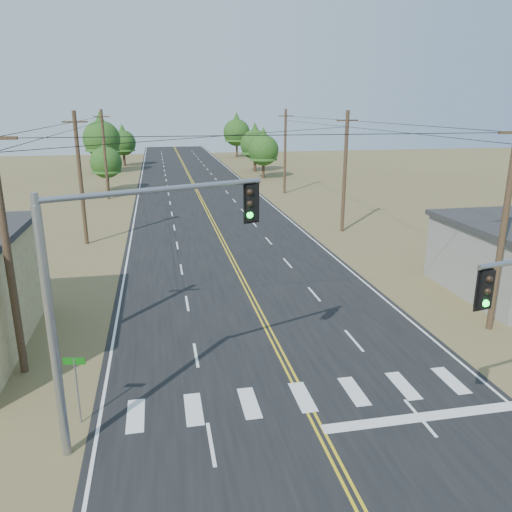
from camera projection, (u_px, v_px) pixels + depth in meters
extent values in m
cube|color=black|center=(224.00, 243.00, 39.02)|extent=(15.00, 200.00, 0.02)
cylinder|color=#4C3826|center=(7.00, 253.00, 18.73)|extent=(0.30, 0.30, 10.00)
cylinder|color=#4C3826|center=(81.00, 180.00, 37.52)|extent=(0.30, 0.30, 10.00)
cube|color=#4C3826|center=(75.00, 122.00, 36.31)|extent=(1.80, 0.12, 0.12)
cylinder|color=#4C3826|center=(105.00, 155.00, 56.31)|extent=(0.30, 0.30, 10.00)
cube|color=#4C3826|center=(102.00, 117.00, 55.11)|extent=(1.80, 0.12, 0.12)
cylinder|color=#4C3826|center=(504.00, 228.00, 22.61)|extent=(0.30, 0.30, 10.00)
cylinder|color=#4C3826|center=(345.00, 173.00, 41.41)|extent=(0.30, 0.30, 10.00)
cube|color=#4C3826|center=(347.00, 120.00, 40.20)|extent=(1.80, 0.12, 0.12)
cylinder|color=#4C3826|center=(285.00, 152.00, 60.20)|extent=(0.30, 0.30, 10.00)
cube|color=#4C3826|center=(286.00, 116.00, 58.99)|extent=(1.80, 0.12, 0.12)
cylinder|color=gray|center=(53.00, 339.00, 14.27)|extent=(0.27, 0.27, 7.77)
cylinder|color=gray|center=(35.00, 205.00, 13.15)|extent=(0.20, 0.20, 0.67)
cylinder|color=gray|center=(161.00, 189.00, 14.96)|extent=(6.63, 2.79, 0.18)
cube|color=black|center=(251.00, 202.00, 16.83)|extent=(0.48, 0.45, 1.22)
sphere|color=black|center=(250.00, 192.00, 16.53)|extent=(0.22, 0.22, 0.22)
sphere|color=black|center=(250.00, 204.00, 16.65)|extent=(0.22, 0.22, 0.22)
sphere|color=#0CE533|center=(250.00, 215.00, 16.76)|extent=(0.22, 0.22, 0.22)
cube|color=black|center=(484.00, 289.00, 12.45)|extent=(0.37, 0.34, 1.01)
sphere|color=black|center=(489.00, 279.00, 12.20)|extent=(0.18, 0.18, 0.18)
sphere|color=black|center=(487.00, 291.00, 12.29)|extent=(0.18, 0.18, 0.18)
sphere|color=#0CE533|center=(486.00, 303.00, 12.38)|extent=(0.18, 0.18, 0.18)
cylinder|color=gray|center=(78.00, 391.00, 16.56)|extent=(0.06, 0.06, 2.41)
cube|color=#0D610F|center=(74.00, 361.00, 16.24)|extent=(0.71, 0.17, 0.24)
cylinder|color=#3F2D1E|center=(108.00, 182.00, 62.84)|extent=(0.39, 0.39, 2.35)
cone|color=#234814|center=(105.00, 156.00, 61.90)|extent=(3.65, 3.65, 4.17)
sphere|color=#234814|center=(106.00, 162.00, 62.14)|extent=(3.91, 3.91, 3.91)
cylinder|color=#3F2D1E|center=(104.00, 162.00, 80.03)|extent=(0.42, 0.42, 3.48)
cone|color=#234814|center=(101.00, 131.00, 78.64)|extent=(5.41, 5.41, 6.19)
sphere|color=#234814|center=(102.00, 139.00, 79.01)|extent=(5.80, 5.80, 5.80)
cylinder|color=#3F2D1E|center=(124.00, 158.00, 89.38)|extent=(0.47, 0.47, 2.67)
cone|color=#234814|center=(123.00, 137.00, 88.31)|extent=(4.16, 4.16, 4.75)
sphere|color=#234814|center=(123.00, 143.00, 88.59)|extent=(4.45, 4.45, 4.45)
cylinder|color=#3F2D1E|center=(263.00, 169.00, 74.11)|extent=(0.40, 0.40, 2.68)
cone|color=#234814|center=(263.00, 144.00, 73.04)|extent=(4.17, 4.17, 4.77)
sphere|color=#234814|center=(263.00, 150.00, 73.32)|extent=(4.47, 4.47, 4.47)
cylinder|color=#3F2D1E|center=(255.00, 163.00, 81.86)|extent=(0.50, 0.50, 2.85)
cone|color=#234814|center=(255.00, 138.00, 80.72)|extent=(4.43, 4.43, 5.07)
sphere|color=#234814|center=(255.00, 144.00, 81.01)|extent=(4.75, 4.75, 4.75)
cylinder|color=#3F2D1E|center=(237.00, 149.00, 104.77)|extent=(0.44, 0.44, 3.32)
cone|color=#234814|center=(237.00, 127.00, 103.45)|extent=(5.16, 5.16, 5.90)
sphere|color=#234814|center=(237.00, 133.00, 103.79)|extent=(5.53, 5.53, 5.53)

